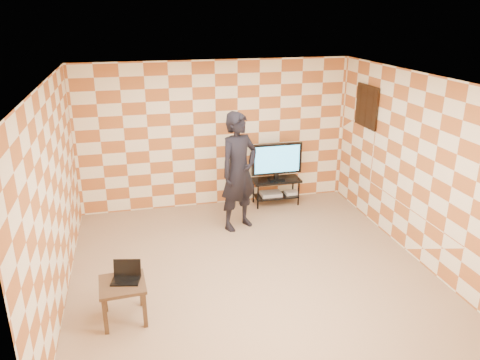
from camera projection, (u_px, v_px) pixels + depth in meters
name	position (u px, v px, depth m)	size (l,w,h in m)	color
floor	(250.00, 268.00, 6.75)	(5.00, 5.00, 0.00)	#A28263
wall_back	(216.00, 135.00, 8.57)	(5.00, 0.02, 2.70)	#FBEDC5
wall_front	(324.00, 280.00, 4.01)	(5.00, 0.02, 2.70)	#FBEDC5
wall_left	(54.00, 197.00, 5.74)	(0.02, 5.00, 2.70)	#FBEDC5
wall_right	(416.00, 167.00, 6.83)	(0.02, 5.00, 2.70)	#FBEDC5
ceiling	(251.00, 80.00, 5.82)	(5.00, 5.00, 0.02)	white
wall_art	(367.00, 106.00, 8.03)	(0.04, 0.72, 0.72)	black
tv_stand	(276.00, 186.00, 8.87)	(0.91, 0.41, 0.50)	black
tv	(277.00, 160.00, 8.68)	(0.96, 0.18, 0.70)	black
dvd_player	(271.00, 194.00, 8.92)	(0.39, 0.28, 0.06)	#B3B2B5
game_console	(291.00, 193.00, 8.99)	(0.25, 0.18, 0.06)	silver
side_table	(123.00, 289.00, 5.53)	(0.56, 0.56, 0.50)	#3C2718
laptop	(126.00, 275.00, 5.56)	(0.37, 0.32, 0.22)	black
person	(239.00, 172.00, 7.71)	(0.73, 0.48, 2.00)	black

